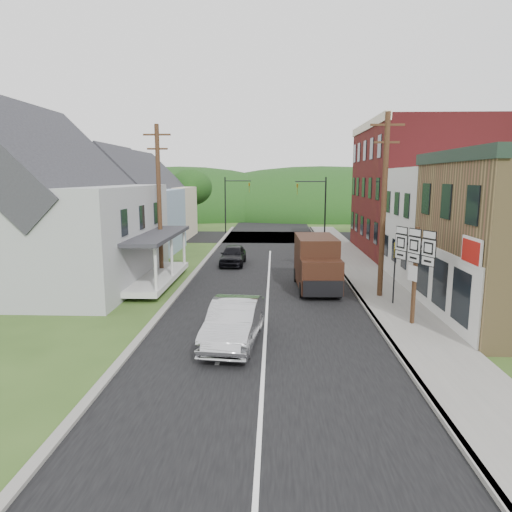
# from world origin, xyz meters

# --- Properties ---
(ground) EXTENTS (120.00, 120.00, 0.00)m
(ground) POSITION_xyz_m (0.00, 0.00, 0.00)
(ground) COLOR #2D4719
(ground) RESTS_ON ground
(road) EXTENTS (9.00, 90.00, 0.02)m
(road) POSITION_xyz_m (0.00, 10.00, 0.00)
(road) COLOR black
(road) RESTS_ON ground
(cross_road) EXTENTS (60.00, 9.00, 0.02)m
(cross_road) POSITION_xyz_m (0.00, 27.00, 0.00)
(cross_road) COLOR black
(cross_road) RESTS_ON ground
(sidewalk_right) EXTENTS (2.80, 55.00, 0.15)m
(sidewalk_right) POSITION_xyz_m (5.90, 8.00, 0.07)
(sidewalk_right) COLOR slate
(sidewalk_right) RESTS_ON ground
(curb_right) EXTENTS (0.20, 55.00, 0.15)m
(curb_right) POSITION_xyz_m (4.55, 8.00, 0.07)
(curb_right) COLOR slate
(curb_right) RESTS_ON ground
(curb_left) EXTENTS (0.30, 55.00, 0.12)m
(curb_left) POSITION_xyz_m (-4.65, 8.00, 0.06)
(curb_left) COLOR slate
(curb_left) RESTS_ON ground
(storefront_white) EXTENTS (8.00, 7.00, 6.50)m
(storefront_white) POSITION_xyz_m (11.30, 7.50, 3.25)
(storefront_white) COLOR silver
(storefront_white) RESTS_ON ground
(storefront_red) EXTENTS (8.00, 12.00, 10.00)m
(storefront_red) POSITION_xyz_m (11.30, 17.00, 5.00)
(storefront_red) COLOR maroon
(storefront_red) RESTS_ON ground
(house_gray) EXTENTS (10.20, 12.24, 8.35)m
(house_gray) POSITION_xyz_m (-12.00, 6.00, 4.23)
(house_gray) COLOR #B0B2B5
(house_gray) RESTS_ON ground
(house_blue) EXTENTS (7.14, 8.16, 7.28)m
(house_blue) POSITION_xyz_m (-11.00, 17.00, 3.69)
(house_blue) COLOR #8397B3
(house_blue) RESTS_ON ground
(house_cream) EXTENTS (7.14, 8.16, 7.28)m
(house_cream) POSITION_xyz_m (-11.50, 26.00, 3.69)
(house_cream) COLOR beige
(house_cream) RESTS_ON ground
(utility_pole_right) EXTENTS (1.60, 0.26, 9.00)m
(utility_pole_right) POSITION_xyz_m (5.60, 3.50, 4.66)
(utility_pole_right) COLOR #472D19
(utility_pole_right) RESTS_ON ground
(utility_pole_left) EXTENTS (1.60, 0.26, 9.00)m
(utility_pole_left) POSITION_xyz_m (-6.50, 8.00, 4.66)
(utility_pole_left) COLOR #472D19
(utility_pole_left) RESTS_ON ground
(traffic_signal_right) EXTENTS (2.87, 0.20, 6.00)m
(traffic_signal_right) POSITION_xyz_m (4.30, 23.50, 3.76)
(traffic_signal_right) COLOR black
(traffic_signal_right) RESTS_ON ground
(traffic_signal_left) EXTENTS (2.87, 0.20, 6.00)m
(traffic_signal_left) POSITION_xyz_m (-4.30, 30.50, 3.76)
(traffic_signal_left) COLOR black
(traffic_signal_left) RESTS_ON ground
(tree_left_b) EXTENTS (4.80, 4.80, 6.94)m
(tree_left_b) POSITION_xyz_m (-17.00, 12.00, 4.88)
(tree_left_b) COLOR #382616
(tree_left_b) RESTS_ON ground
(tree_left_c) EXTENTS (5.80, 5.80, 8.41)m
(tree_left_c) POSITION_xyz_m (-19.00, 20.00, 5.94)
(tree_left_c) COLOR #382616
(tree_left_c) RESTS_ON ground
(tree_left_d) EXTENTS (4.80, 4.80, 6.94)m
(tree_left_d) POSITION_xyz_m (-9.00, 32.00, 4.88)
(tree_left_d) COLOR #382616
(tree_left_d) RESTS_ON ground
(forested_ridge) EXTENTS (90.00, 30.00, 16.00)m
(forested_ridge) POSITION_xyz_m (0.00, 55.00, 0.00)
(forested_ridge) COLOR #133510
(forested_ridge) RESTS_ON ground
(silver_sedan) EXTENTS (2.09, 4.90, 1.57)m
(silver_sedan) POSITION_xyz_m (-1.12, -3.07, 0.79)
(silver_sedan) COLOR #B1B1B6
(silver_sedan) RESTS_ON ground
(dark_sedan) EXTENTS (1.70, 4.00, 1.35)m
(dark_sedan) POSITION_xyz_m (-2.51, 11.99, 0.67)
(dark_sedan) COLOR black
(dark_sedan) RESTS_ON ground
(delivery_van) EXTENTS (2.25, 5.12, 2.83)m
(delivery_van) POSITION_xyz_m (2.59, 5.21, 1.43)
(delivery_van) COLOR black
(delivery_van) RESTS_ON ground
(route_sign_cluster) EXTENTS (0.98, 2.07, 3.91)m
(route_sign_cluster) POSITION_xyz_m (5.86, -0.92, 2.69)
(route_sign_cluster) COLOR #472D19
(route_sign_cluster) RESTS_ON sidewalk_right
(warning_sign) EXTENTS (0.22, 0.78, 2.91)m
(warning_sign) POSITION_xyz_m (5.87, 2.07, 2.01)
(warning_sign) COLOR black
(warning_sign) RESTS_ON sidewalk_right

